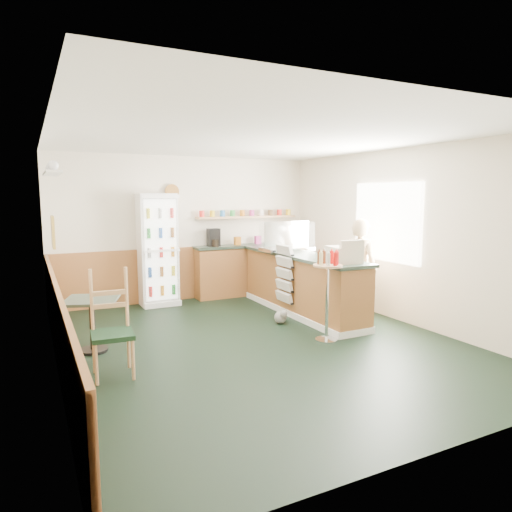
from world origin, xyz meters
TOP-DOWN VIEW (x-y plane):
  - ground at (0.00, 0.00)m, footprint 6.00×6.00m
  - room_envelope at (-0.23, 0.73)m, footprint 5.04×6.02m
  - service_counter at (1.35, 1.07)m, footprint 0.68×3.01m
  - back_counter at (1.19, 2.80)m, footprint 2.24×0.42m
  - drinks_fridge at (-0.64, 2.74)m, footprint 0.66×0.55m
  - display_case at (1.35, 1.57)m, footprint 0.89×0.47m
  - cash_register at (1.35, -0.05)m, footprint 0.45×0.47m
  - shopkeeper at (2.05, 0.43)m, footprint 0.55×0.64m
  - condiment_stand at (0.86, -0.34)m, footprint 0.39×0.39m
  - newspaper_rack at (0.99, 1.03)m, footprint 0.10×0.48m
  - cafe_table at (-2.05, 0.62)m, footprint 0.79×0.79m
  - cafe_chair at (-1.95, -0.23)m, footprint 0.47×0.47m
  - dog_doorstop at (0.72, 0.66)m, footprint 0.19×0.25m

SIDE VIEW (x-z plane):
  - ground at x=0.00m, z-range 0.00..0.00m
  - dog_doorstop at x=0.72m, z-range -0.01..0.22m
  - service_counter at x=1.35m, z-range -0.04..0.97m
  - cafe_table at x=-2.05m, z-range 0.14..0.83m
  - back_counter at x=1.19m, z-range -0.29..1.40m
  - cafe_chair at x=-1.95m, z-range 0.03..1.20m
  - newspaper_rack at x=0.99m, z-range 0.23..1.18m
  - shopkeeper at x=2.05m, z-range 0.00..1.61m
  - condiment_stand at x=0.86m, z-range 0.19..1.42m
  - drinks_fridge at x=-0.64m, z-range 0.00..2.01m
  - cash_register at x=1.35m, z-range 1.01..1.24m
  - display_case at x=1.35m, z-range 1.01..1.51m
  - room_envelope at x=-0.23m, z-range 0.16..2.88m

